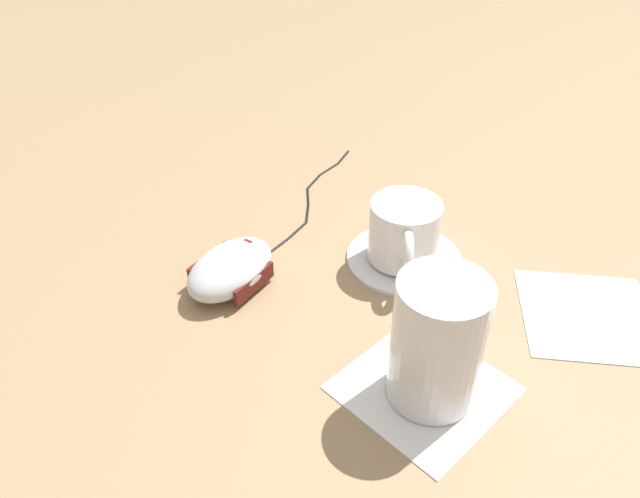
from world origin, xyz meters
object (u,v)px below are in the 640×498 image
object	(u,v)px
coffee_cup	(404,232)
drinking_glass	(437,342)
computer_mouse	(230,269)
saucer	(404,257)

from	to	relation	value
coffee_cup	drinking_glass	world-z (taller)	drinking_glass
drinking_glass	computer_mouse	bearing A→B (deg)	108.71
drinking_glass	saucer	bearing A→B (deg)	57.02
saucer	coffee_cup	world-z (taller)	coffee_cup
coffee_cup	computer_mouse	world-z (taller)	coffee_cup
saucer	computer_mouse	bearing A→B (deg)	158.59
saucer	drinking_glass	world-z (taller)	drinking_glass
saucer	drinking_glass	size ratio (longest dim) A/B	1.06
saucer	coffee_cup	size ratio (longest dim) A/B	1.32
saucer	computer_mouse	world-z (taller)	computer_mouse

